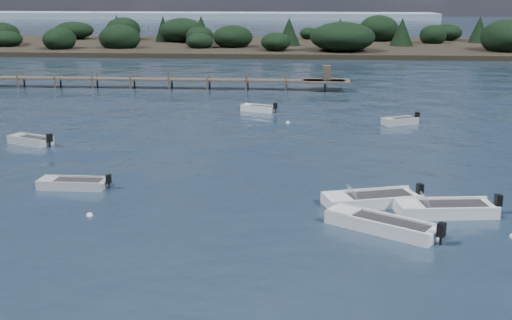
# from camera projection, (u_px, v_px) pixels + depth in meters

# --- Properties ---
(ground) EXTENTS (400.00, 400.00, 0.00)m
(ground) POSITION_uv_depth(u_px,v_px,m) (292.00, 76.00, 81.53)
(ground) COLOR #162434
(ground) RESTS_ON ground
(tender_far_white) EXTENTS (3.36, 2.15, 1.14)m
(tender_far_white) POSITION_uv_depth(u_px,v_px,m) (258.00, 110.00, 57.45)
(tender_far_white) COLOR white
(tender_far_white) RESTS_ON ground
(dinghy_mid_grey) EXTENTS (3.99, 1.43, 1.01)m
(dinghy_mid_grey) POSITION_uv_depth(u_px,v_px,m) (73.00, 185.00, 35.15)
(dinghy_mid_grey) COLOR #A2A7A9
(dinghy_mid_grey) RESTS_ON ground
(dinghy_mid_white_a) EXTENTS (5.26, 3.16, 1.21)m
(dinghy_mid_white_a) POSITION_uv_depth(u_px,v_px,m) (371.00, 202.00, 32.36)
(dinghy_mid_white_a) COLOR white
(dinghy_mid_white_a) RESTS_ON ground
(tender_far_grey_b) EXTENTS (3.24, 2.34, 1.12)m
(tender_far_grey_b) POSITION_uv_depth(u_px,v_px,m) (400.00, 122.00, 51.86)
(tender_far_grey_b) COLOR #A2A7A9
(tender_far_grey_b) RESTS_ON ground
(tender_far_grey) EXTENTS (3.61, 2.42, 1.16)m
(tender_far_grey) POSITION_uv_depth(u_px,v_px,m) (31.00, 142.00, 45.14)
(tender_far_grey) COLOR #A2A7A9
(tender_far_grey) RESTS_ON ground
(dinghy_mid_white_b) EXTENTS (5.15, 2.37, 1.26)m
(dinghy_mid_white_b) POSITION_uv_depth(u_px,v_px,m) (445.00, 211.00, 30.94)
(dinghy_mid_white_b) COLOR white
(dinghy_mid_white_b) RESTS_ON ground
(dinghy_extra_a) EXTENTS (5.09, 3.97, 1.24)m
(dinghy_extra_a) POSITION_uv_depth(u_px,v_px,m) (381.00, 227.00, 28.86)
(dinghy_extra_a) COLOR white
(dinghy_extra_a) RESTS_ON ground
(buoy_c) EXTENTS (0.32, 0.32, 0.32)m
(buoy_c) POSITION_uv_depth(u_px,v_px,m) (90.00, 216.00, 30.78)
(buoy_c) COLOR white
(buoy_c) RESTS_ON ground
(buoy_e) EXTENTS (0.32, 0.32, 0.32)m
(buoy_e) POSITION_uv_depth(u_px,v_px,m) (288.00, 123.00, 52.49)
(buoy_e) COLOR white
(buoy_e) RESTS_ON ground
(jetty) EXTENTS (64.50, 3.20, 3.40)m
(jetty) POSITION_uv_depth(u_px,v_px,m) (95.00, 79.00, 71.37)
(jetty) COLOR brown
(jetty) RESTS_ON ground
(far_headland) EXTENTS (190.00, 40.00, 5.80)m
(far_headland) POSITION_uv_depth(u_px,v_px,m) (434.00, 39.00, 117.66)
(far_headland) COLOR black
(far_headland) RESTS_ON ground
(distant_haze) EXTENTS (280.00, 20.00, 2.40)m
(distant_haze) POSITION_uv_depth(u_px,v_px,m) (74.00, 18.00, 252.27)
(distant_haze) COLOR #899AA9
(distant_haze) RESTS_ON ground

